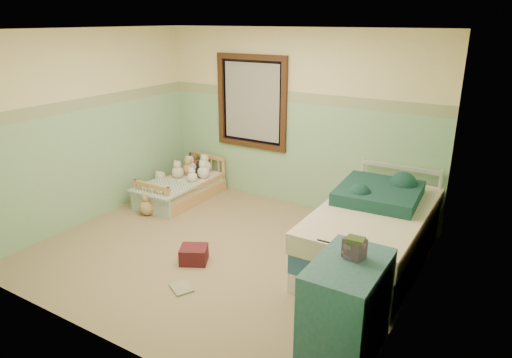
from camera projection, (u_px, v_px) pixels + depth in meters
The scene contains 32 objects.
floor at pixel (223, 253), 5.41m from camera, with size 4.20×3.60×0.02m, color gray.
ceiling at pixel (217, 29), 4.58m from camera, with size 4.20×3.60×0.02m, color silver.
wall_back at pixel (295, 120), 6.44m from camera, with size 4.20×0.04×2.50m, color beige.
wall_front at pixel (85, 204), 3.54m from camera, with size 4.20×0.04×2.50m, color beige.
wall_left at pixel (90, 127), 6.03m from camera, with size 0.04×3.60×2.50m, color beige.
wall_right at pixel (418, 184), 3.96m from camera, with size 0.04×3.60×2.50m, color beige.
wainscot_mint at pixel (294, 155), 6.60m from camera, with size 4.20×0.01×1.50m, color #8CCA9A.
border_strip at pixel (295, 97), 6.32m from camera, with size 4.20×0.01×0.15m, color #577D5F.
window_frame at pixel (251, 102), 6.69m from camera, with size 1.16×0.06×1.36m, color black.
window_blinds at pixel (252, 102), 6.70m from camera, with size 0.92×0.01×1.12m, color #B2B2AF.
toddler_bed_frame at pixel (183, 194), 6.96m from camera, with size 0.67×1.35×0.17m, color tan.
toddler_mattress at pixel (182, 185), 6.91m from camera, with size 0.62×1.29×0.12m, color silver.
patchwork_quilt at pixel (163, 189), 6.55m from camera, with size 0.73×0.67×0.03m, color #5F94B5.
plush_bed_brown at pixel (195, 164), 7.33m from camera, with size 0.20×0.20×0.20m, color brown.
plush_bed_white at pixel (205, 167), 7.23m from camera, with size 0.20×0.20×0.20m, color white.
plush_bed_tan at pixel (188, 169), 7.13m from camera, with size 0.19×0.19×0.19m, color tan.
plush_bed_dark at pixel (200, 172), 7.02m from camera, with size 0.18×0.18×0.18m, color black.
plush_floor_cream at pixel (161, 187), 7.14m from camera, with size 0.25×0.25×0.25m, color silver.
plush_floor_tan at pixel (148, 207), 6.40m from camera, with size 0.23×0.23×0.23m, color tan.
twin_bed_frame at pixel (370, 253), 5.15m from camera, with size 1.03×2.06×0.22m, color silver.
twin_boxspring at pixel (372, 236), 5.08m from camera, with size 1.03×2.06×0.22m, color #22537D.
twin_mattress at pixel (374, 217), 5.01m from camera, with size 1.07×2.10×0.22m, color beige.
teal_blanket at pixel (379, 193), 5.22m from camera, with size 0.88×0.93×0.14m, color #11302E.
dresser at pixel (346, 308), 3.67m from camera, with size 0.52×0.83×0.83m, color #25606B.
book_stack at pixel (354, 248), 3.58m from camera, with size 0.16×0.12×0.16m, color brown.
red_pillow at pixel (194, 255), 5.16m from camera, with size 0.30×0.26×0.19m, color maroon.
floor_book at pixel (181, 288), 4.67m from camera, with size 0.24×0.18×0.02m, color yellow.
extra_plush_0 at pixel (190, 168), 7.17m from camera, with size 0.20×0.20×0.20m, color silver.
extra_plush_1 at pixel (193, 164), 7.38m from camera, with size 0.19×0.19×0.19m, color black.
extra_plush_2 at pixel (192, 177), 6.83m from camera, with size 0.15×0.15×0.15m, color white.
extra_plush_3 at pixel (178, 172), 7.01m from camera, with size 0.18×0.18×0.18m, color silver.
extra_plush_4 at pixel (203, 172), 6.99m from camera, with size 0.19×0.19×0.19m, color white.
Camera 1 is at (2.84, -3.91, 2.61)m, focal length 32.18 mm.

